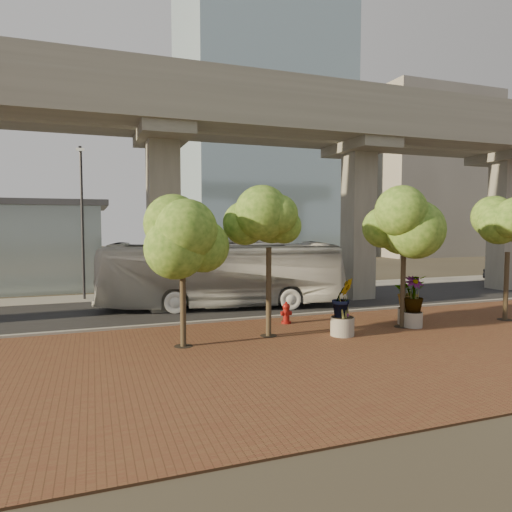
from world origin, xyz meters
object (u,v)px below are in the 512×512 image
object	(u,v)px
planter_front	(409,294)
fire_hydrant	(286,313)
transit_bus	(222,275)
parked_car	(503,272)

from	to	relation	value
planter_front	fire_hydrant	bearing A→B (deg)	158.61
transit_bus	parked_car	distance (m)	25.60
fire_hydrant	transit_bus	bearing A→B (deg)	107.67
fire_hydrant	planter_front	xyz separation A→B (m)	(5.21, -2.04, 0.90)
transit_bus	parked_car	world-z (taller)	transit_bus
parked_car	planter_front	size ratio (longest dim) A/B	1.77
parked_car	planter_front	world-z (taller)	planter_front
parked_car	planter_front	distance (m)	21.61
fire_hydrant	parked_car	bearing A→B (deg)	21.46
parked_car	fire_hydrant	size ratio (longest dim) A/B	4.03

